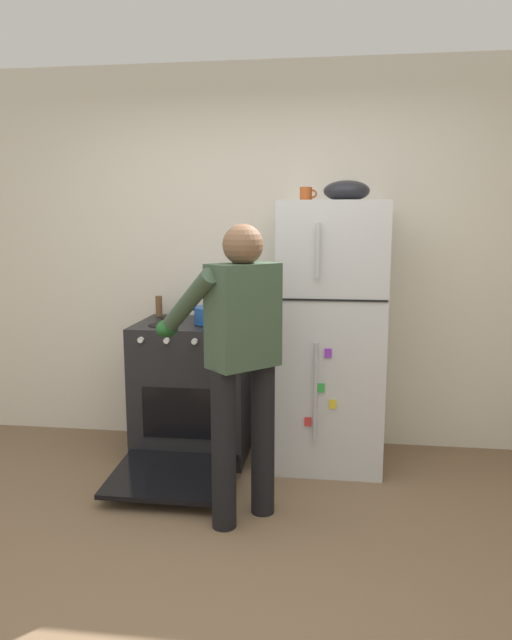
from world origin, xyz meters
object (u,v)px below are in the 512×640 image
at_px(mixing_bowl, 347,191).
at_px(refrigerator, 331,335).
at_px(person_cook, 239,346).
at_px(pepper_mill, 159,306).
at_px(red_pot, 214,315).
at_px(coffee_mug, 306,195).
at_px(stove_range, 194,390).

bearing_deg(mixing_bowl, refrigerator, -179.78).
relative_size(person_cook, pepper_mill, 10.86).
distance_m(red_pot, coffee_mug, 1.00).
distance_m(stove_range, person_cook, 1.08).
bearing_deg(refrigerator, stove_range, -178.91).
bearing_deg(coffee_mug, person_cook, -108.35).
distance_m(person_cook, mixing_bowl, 1.33).
distance_m(stove_range, pepper_mill, 0.67).
xyz_separation_m(red_pot, coffee_mug, (0.60, 0.10, 0.79)).
relative_size(refrigerator, person_cook, 1.09).
xyz_separation_m(red_pot, pepper_mill, (-0.46, 0.25, 0.02)).
relative_size(stove_range, pepper_mill, 8.39).
bearing_deg(mixing_bowl, coffee_mug, 169.01).
height_order(person_cook, pepper_mill, person_cook).
height_order(stove_range, red_pot, red_pot).
xyz_separation_m(refrigerator, stove_range, (-0.94, -0.02, -0.41)).
bearing_deg(person_cook, mixing_bowl, 56.95).
bearing_deg(pepper_mill, mixing_bowl, -8.64).
distance_m(coffee_mug, pepper_mill, 1.32).
height_order(refrigerator, mixing_bowl, mixing_bowl).
relative_size(stove_range, coffee_mug, 11.03).
distance_m(refrigerator, pepper_mill, 1.26).
relative_size(refrigerator, mixing_bowl, 5.93).
bearing_deg(coffee_mug, mixing_bowl, -10.99).
bearing_deg(red_pot, mixing_bowl, 3.34).
height_order(red_pot, pepper_mill, pepper_mill).
distance_m(refrigerator, red_pot, 0.79).
bearing_deg(refrigerator, pepper_mill, 170.79).
distance_m(coffee_mug, mixing_bowl, 0.26).
distance_m(refrigerator, coffee_mug, 0.93).
distance_m(red_pot, mixing_bowl, 1.18).
height_order(red_pot, coffee_mug, coffee_mug).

